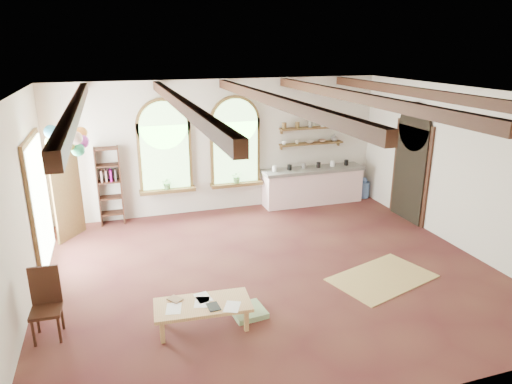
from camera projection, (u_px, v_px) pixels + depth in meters
name	position (u px, v px, depth m)	size (l,w,h in m)	color
floor	(270.00, 270.00, 8.39)	(8.00, 8.00, 0.00)	brown
ceiling_beams	(272.00, 100.00, 7.43)	(6.20, 6.80, 0.18)	#371D11
window_left	(165.00, 150.00, 10.58)	(1.30, 0.28, 2.20)	brown
window_right	(235.00, 145.00, 11.08)	(1.30, 0.28, 2.20)	brown
left_doorway	(39.00, 202.00, 8.52)	(0.10, 1.90, 2.50)	brown
right_doorway	(410.00, 174.00, 10.56)	(0.10, 1.30, 2.40)	black
kitchen_counter	(313.00, 185.00, 11.81)	(2.68, 0.62, 0.94)	#F7D2D6
wall_shelf_lower	(311.00, 143.00, 11.64)	(1.70, 0.24, 0.04)	brown
wall_shelf_upper	(312.00, 128.00, 11.52)	(1.70, 0.24, 0.04)	brown
wall_clock	(354.00, 127.00, 11.96)	(0.32, 0.32, 0.04)	black
bookshelf	(110.00, 186.00, 10.33)	(0.53, 0.32, 1.80)	#371D11
coffee_table	(203.00, 306.00, 6.60)	(1.43, 0.74, 0.40)	tan
side_chair	(48.00, 318.00, 6.40)	(0.42, 0.42, 1.02)	#371D11
floor_mat	(382.00, 278.00, 8.10)	(1.80, 1.11, 0.02)	tan
floor_cushion	(248.00, 312.00, 7.02)	(0.49, 0.49, 0.09)	#81A06E
water_jug_a	(355.00, 190.00, 12.25)	(0.27, 0.27, 0.53)	#577EBA
water_jug_b	(364.00, 189.00, 12.33)	(0.29, 0.29, 0.56)	#577EBA
balloon_cluster	(67.00, 141.00, 8.08)	(0.76, 0.78, 1.15)	white
table_book	(171.00, 302.00, 6.61)	(0.15, 0.22, 0.02)	olive
tablet	(213.00, 307.00, 6.49)	(0.16, 0.24, 0.01)	black
potted_plant_left	(167.00, 183.00, 10.73)	(0.27, 0.23, 0.30)	#598C4C
potted_plant_right	(237.00, 177.00, 11.22)	(0.27, 0.23, 0.30)	#598C4C
shelf_cup_a	(284.00, 143.00, 11.40)	(0.12, 0.10, 0.10)	white
shelf_cup_b	(297.00, 142.00, 11.51)	(0.10, 0.10, 0.09)	beige
shelf_bowl_a	(310.00, 142.00, 11.61)	(0.22, 0.22, 0.05)	beige
shelf_bowl_b	(322.00, 141.00, 11.71)	(0.20, 0.20, 0.06)	#8C664C
shelf_vase	(334.00, 137.00, 11.80)	(0.18, 0.18, 0.19)	slate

